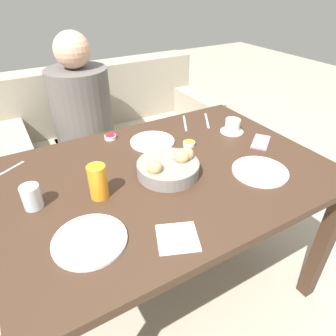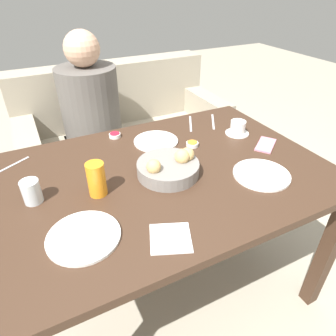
{
  "view_description": "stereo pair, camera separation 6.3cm",
  "coord_description": "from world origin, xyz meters",
  "px_view_note": "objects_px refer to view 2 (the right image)",
  "views": [
    {
      "loc": [
        -0.52,
        -0.91,
        1.46
      ],
      "look_at": [
        -0.01,
        -0.03,
        0.78
      ],
      "focal_mm": 32.0,
      "sensor_mm": 36.0,
      "label": 1
    },
    {
      "loc": [
        -0.47,
        -0.94,
        1.46
      ],
      "look_at": [
        -0.01,
        -0.03,
        0.78
      ],
      "focal_mm": 32.0,
      "sensor_mm": 36.0,
      "label": 2
    }
  ],
  "objects_px": {
    "spoon_coffee": "(14,164)",
    "napkin": "(170,238)",
    "plate_near_left": "(84,236)",
    "coffee_cup": "(238,128)",
    "jam_bowl_berry": "(115,135)",
    "cell_phone": "(266,145)",
    "seated_person": "(95,139)",
    "jam_bowl_honey": "(192,144)",
    "plate_far_center": "(156,141)",
    "water_tumbler": "(31,192)",
    "knife_silver": "(191,124)",
    "juice_glass": "(96,179)",
    "plate_near_right": "(261,174)",
    "couch": "(124,144)",
    "fork_silver": "(213,122)",
    "bread_basket": "(169,167)"
  },
  "relations": [
    {
      "from": "plate_near_right",
      "to": "cell_phone",
      "type": "xyz_separation_m",
      "value": [
        0.19,
        0.19,
        -0.0
      ]
    },
    {
      "from": "plate_near_right",
      "to": "plate_far_center",
      "type": "distance_m",
      "value": 0.53
    },
    {
      "from": "seated_person",
      "to": "plate_near_left",
      "type": "distance_m",
      "value": 1.19
    },
    {
      "from": "couch",
      "to": "napkin",
      "type": "distance_m",
      "value": 1.5
    },
    {
      "from": "seated_person",
      "to": "jam_bowl_honey",
      "type": "distance_m",
      "value": 0.86
    },
    {
      "from": "coffee_cup",
      "to": "cell_phone",
      "type": "distance_m",
      "value": 0.17
    },
    {
      "from": "plate_near_left",
      "to": "knife_silver",
      "type": "bearing_deg",
      "value": 38.54
    },
    {
      "from": "plate_far_center",
      "to": "water_tumbler",
      "type": "height_order",
      "value": "water_tumbler"
    },
    {
      "from": "plate_near_left",
      "to": "coffee_cup",
      "type": "height_order",
      "value": "coffee_cup"
    },
    {
      "from": "coffee_cup",
      "to": "jam_bowl_honey",
      "type": "relative_size",
      "value": 2.03
    },
    {
      "from": "fork_silver",
      "to": "spoon_coffee",
      "type": "relative_size",
      "value": 1.32
    },
    {
      "from": "juice_glass",
      "to": "spoon_coffee",
      "type": "height_order",
      "value": "juice_glass"
    },
    {
      "from": "jam_bowl_berry",
      "to": "fork_silver",
      "type": "relative_size",
      "value": 0.34
    },
    {
      "from": "fork_silver",
      "to": "coffee_cup",
      "type": "bearing_deg",
      "value": -81.14
    },
    {
      "from": "plate_far_center",
      "to": "knife_silver",
      "type": "bearing_deg",
      "value": 22.21
    },
    {
      "from": "spoon_coffee",
      "to": "napkin",
      "type": "distance_m",
      "value": 0.8
    },
    {
      "from": "seated_person",
      "to": "plate_near_left",
      "type": "height_order",
      "value": "seated_person"
    },
    {
      "from": "seated_person",
      "to": "jam_bowl_berry",
      "type": "height_order",
      "value": "seated_person"
    },
    {
      "from": "water_tumbler",
      "to": "jam_bowl_honey",
      "type": "height_order",
      "value": "water_tumbler"
    },
    {
      "from": "plate_far_center",
      "to": "coffee_cup",
      "type": "bearing_deg",
      "value": -14.48
    },
    {
      "from": "spoon_coffee",
      "to": "napkin",
      "type": "relative_size",
      "value": 0.79
    },
    {
      "from": "coffee_cup",
      "to": "spoon_coffee",
      "type": "relative_size",
      "value": 0.9
    },
    {
      "from": "plate_near_left",
      "to": "seated_person",
      "type": "bearing_deg",
      "value": 74.7
    },
    {
      "from": "plate_near_right",
      "to": "water_tumbler",
      "type": "bearing_deg",
      "value": 164.08
    },
    {
      "from": "juice_glass",
      "to": "cell_phone",
      "type": "distance_m",
      "value": 0.83
    },
    {
      "from": "juice_glass",
      "to": "spoon_coffee",
      "type": "relative_size",
      "value": 1.01
    },
    {
      "from": "plate_near_right",
      "to": "knife_silver",
      "type": "relative_size",
      "value": 1.31
    },
    {
      "from": "cell_phone",
      "to": "couch",
      "type": "bearing_deg",
      "value": 109.23
    },
    {
      "from": "water_tumbler",
      "to": "jam_bowl_berry",
      "type": "height_order",
      "value": "water_tumbler"
    },
    {
      "from": "couch",
      "to": "water_tumbler",
      "type": "relative_size",
      "value": 16.38
    },
    {
      "from": "spoon_coffee",
      "to": "couch",
      "type": "bearing_deg",
      "value": 44.39
    },
    {
      "from": "napkin",
      "to": "juice_glass",
      "type": "bearing_deg",
      "value": 113.09
    },
    {
      "from": "plate_far_center",
      "to": "coffee_cup",
      "type": "distance_m",
      "value": 0.43
    },
    {
      "from": "jam_bowl_berry",
      "to": "cell_phone",
      "type": "distance_m",
      "value": 0.75
    },
    {
      "from": "fork_silver",
      "to": "knife_silver",
      "type": "xyz_separation_m",
      "value": [
        -0.13,
        0.03,
        0.0
      ]
    },
    {
      "from": "seated_person",
      "to": "jam_bowl_honey",
      "type": "height_order",
      "value": "seated_person"
    },
    {
      "from": "plate_near_left",
      "to": "plate_near_right",
      "type": "height_order",
      "value": "same"
    },
    {
      "from": "juice_glass",
      "to": "water_tumbler",
      "type": "relative_size",
      "value": 1.49
    },
    {
      "from": "knife_silver",
      "to": "spoon_coffee",
      "type": "relative_size",
      "value": 1.35
    },
    {
      "from": "jam_bowl_berry",
      "to": "coffee_cup",
      "type": "bearing_deg",
      "value": -23.34
    },
    {
      "from": "water_tumbler",
      "to": "jam_bowl_honey",
      "type": "relative_size",
      "value": 1.52
    },
    {
      "from": "bread_basket",
      "to": "water_tumbler",
      "type": "relative_size",
      "value": 2.86
    },
    {
      "from": "plate_near_left",
      "to": "napkin",
      "type": "distance_m",
      "value": 0.27
    },
    {
      "from": "plate_near_right",
      "to": "cell_phone",
      "type": "bearing_deg",
      "value": 44.44
    },
    {
      "from": "jam_bowl_berry",
      "to": "jam_bowl_honey",
      "type": "distance_m",
      "value": 0.4
    },
    {
      "from": "plate_near_left",
      "to": "napkin",
      "type": "bearing_deg",
      "value": -27.47
    },
    {
      "from": "seated_person",
      "to": "fork_silver",
      "type": "distance_m",
      "value": 0.83
    },
    {
      "from": "jam_bowl_berry",
      "to": "cell_phone",
      "type": "xyz_separation_m",
      "value": [
        0.62,
        -0.41,
        -0.01
      ]
    },
    {
      "from": "jam_bowl_berry",
      "to": "couch",
      "type": "bearing_deg",
      "value": 69.18
    },
    {
      "from": "plate_far_center",
      "to": "water_tumbler",
      "type": "relative_size",
      "value": 2.43
    }
  ]
}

